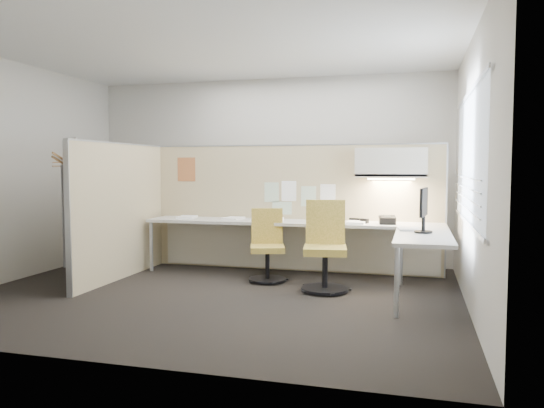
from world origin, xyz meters
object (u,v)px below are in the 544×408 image
(chair_right, at_px, (325,249))
(phone, at_px, (387,220))
(desk, at_px, (313,233))
(chair_left, at_px, (267,248))
(monitor, at_px, (424,207))

(chair_right, distance_m, phone, 1.02)
(desk, bearing_deg, chair_left, -152.26)
(desk, xyz_separation_m, phone, (0.94, 0.09, 0.18))
(monitor, bearing_deg, desk, 69.78)
(monitor, relative_size, phone, 2.11)
(desk, relative_size, phone, 17.15)
(chair_left, xyz_separation_m, chair_right, (0.80, -0.34, 0.07))
(chair_left, distance_m, monitor, 2.05)
(desk, relative_size, chair_right, 3.82)
(chair_right, distance_m, monitor, 1.23)
(desk, height_order, monitor, monitor)
(desk, bearing_deg, phone, 5.43)
(desk, height_order, phone, phone)
(desk, height_order, chair_left, chair_left)
(chair_left, bearing_deg, desk, 10.50)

